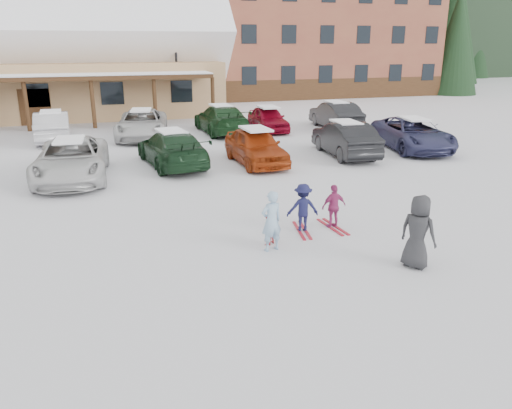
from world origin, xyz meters
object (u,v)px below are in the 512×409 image
object	(u,v)px
adult_skier	(271,221)
parked_car_12	(268,119)
lamp_post	(176,60)
child_magenta	(334,206)
parked_car_10	(142,124)
parked_car_11	(221,119)
parked_car_3	(172,148)
parked_car_13	(336,115)
parked_car_9	(52,126)
day_lodge	(5,57)
child_navy	(303,208)
parked_car_5	(345,139)
toddler_red	(268,230)
parked_car_4	(256,146)
parked_car_6	(412,134)
bystander_dark	(418,232)
alpine_hotel	(281,1)
parked_car_2	(71,160)

from	to	relation	value
adult_skier	parked_car_12	xyz separation A→B (m)	(5.43, 16.44, -0.07)
lamp_post	child_magenta	distance (m)	23.40
parked_car_10	parked_car_11	size ratio (longest dim) A/B	1.01
parked_car_3	parked_car_13	size ratio (longest dim) A/B	1.06
parked_car_9	day_lodge	bearing A→B (deg)	-75.86
child_navy	parked_car_5	bearing A→B (deg)	-113.79
adult_skier	parked_car_9	xyz separation A→B (m)	(-6.13, 16.77, 0.01)
parked_car_3	parked_car_12	world-z (taller)	parked_car_3
day_lodge	parked_car_5	xyz separation A→B (m)	(16.13, -18.40, -3.18)
parked_car_3	parked_car_5	bearing A→B (deg)	169.88
toddler_red	parked_car_4	world-z (taller)	parked_car_4
child_navy	parked_car_6	xyz separation A→B (m)	(9.07, 8.48, 0.08)
toddler_red	child_magenta	size ratio (longest dim) A/B	0.63
parked_car_4	child_magenta	bearing A→B (deg)	-93.88
parked_car_5	day_lodge	bearing A→B (deg)	-44.25
toddler_red	bystander_dark	world-z (taller)	bystander_dark
child_navy	parked_car_12	size ratio (longest dim) A/B	0.33
lamp_post	adult_skier	world-z (taller)	lamp_post
adult_skier	day_lodge	bearing A→B (deg)	-83.80
lamp_post	parked_car_5	bearing A→B (deg)	-71.02
alpine_hotel	parked_car_11	distance (m)	25.05
alpine_hotel	parked_car_3	bearing A→B (deg)	-117.83
parked_car_4	parked_car_10	world-z (taller)	parked_car_10
parked_car_6	parked_car_11	bearing A→B (deg)	145.51
toddler_red	child_magenta	world-z (taller)	child_magenta
day_lodge	adult_skier	size ratio (longest dim) A/B	19.21
day_lodge	toddler_red	world-z (taller)	day_lodge
parked_car_4	alpine_hotel	bearing A→B (deg)	65.93
alpine_hotel	parked_car_6	distance (m)	29.45
parked_car_6	parked_car_9	size ratio (longest dim) A/B	1.15
toddler_red	child_navy	bearing A→B (deg)	172.98
alpine_hotel	parked_car_12	xyz separation A→B (m)	(-8.35, -21.19, -7.94)
parked_car_13	parked_car_3	bearing A→B (deg)	34.76
parked_car_10	parked_car_12	size ratio (longest dim) A/B	1.33
adult_skier	parked_car_3	bearing A→B (deg)	-96.53
adult_skier	bystander_dark	bearing A→B (deg)	133.70
toddler_red	parked_car_9	world-z (taller)	parked_car_9
bystander_dark	lamp_post	bearing A→B (deg)	-27.45
lamp_post	parked_car_9	world-z (taller)	lamp_post
adult_skier	child_navy	world-z (taller)	adult_skier
parked_car_5	parked_car_12	xyz separation A→B (m)	(-1.21, 7.25, -0.07)
parked_car_10	child_navy	bearing A→B (deg)	-70.05
child_navy	parked_car_12	world-z (taller)	parked_car_12
toddler_red	bystander_dark	bearing A→B (deg)	106.24
lamp_post	toddler_red	bearing A→B (deg)	-93.45
parked_car_9	parked_car_10	distance (m)	4.49
parked_car_11	lamp_post	bearing A→B (deg)	-82.97
parked_car_5	adult_skier	bearing A→B (deg)	58.71
adult_skier	parked_car_9	distance (m)	17.85
parked_car_2	parked_car_3	distance (m)	3.99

